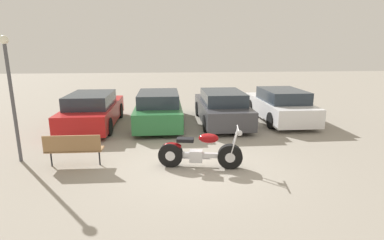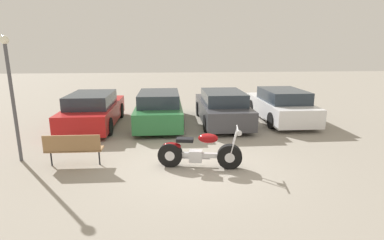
{
  "view_description": "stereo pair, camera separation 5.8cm",
  "coord_description": "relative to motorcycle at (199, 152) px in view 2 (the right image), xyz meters",
  "views": [
    {
      "loc": [
        -0.79,
        -7.5,
        3.09
      ],
      "look_at": [
        0.02,
        1.61,
        0.85
      ],
      "focal_mm": 28.0,
      "sensor_mm": 36.0,
      "label": 1
    },
    {
      "loc": [
        -0.73,
        -7.5,
        3.09
      ],
      "look_at": [
        0.02,
        1.61,
        0.85
      ],
      "focal_mm": 28.0,
      "sensor_mm": 36.0,
      "label": 2
    }
  ],
  "objects": [
    {
      "name": "park_bench",
      "position": [
        -3.27,
        0.32,
        0.13
      ],
      "size": [
        1.46,
        0.42,
        0.89
      ],
      "color": "#997047",
      "rests_on": "ground_plane"
    },
    {
      "name": "parked_car_green",
      "position": [
        -1.13,
        4.63,
        0.23
      ],
      "size": [
        1.84,
        4.49,
        1.36
      ],
      "color": "#286B38",
      "rests_on": "ground_plane"
    },
    {
      "name": "ground_plane",
      "position": [
        -0.05,
        0.16,
        -0.42
      ],
      "size": [
        60.0,
        60.0,
        0.0
      ],
      "primitive_type": "plane",
      "color": "gray"
    },
    {
      "name": "motorcycle",
      "position": [
        0.0,
        0.0,
        0.0
      ],
      "size": [
        2.2,
        0.8,
        1.1
      ],
      "color": "black",
      "rests_on": "ground_plane"
    },
    {
      "name": "parked_car_white",
      "position": [
        4.05,
        4.91,
        0.23
      ],
      "size": [
        1.84,
        4.49,
        1.36
      ],
      "color": "white",
      "rests_on": "ground_plane"
    },
    {
      "name": "parked_car_red",
      "position": [
        -3.72,
        4.51,
        0.23
      ],
      "size": [
        1.84,
        4.49,
        1.36
      ],
      "color": "red",
      "rests_on": "ground_plane"
    },
    {
      "name": "parked_car_dark_grey",
      "position": [
        1.46,
        4.65,
        0.23
      ],
      "size": [
        1.84,
        4.49,
        1.36
      ],
      "color": "#3D3D42",
      "rests_on": "ground_plane"
    },
    {
      "name": "lamp_post",
      "position": [
        -4.88,
        0.86,
        1.67
      ],
      "size": [
        0.22,
        0.22,
        3.38
      ],
      "color": "#4C4C51",
      "rests_on": "ground_plane"
    }
  ]
}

